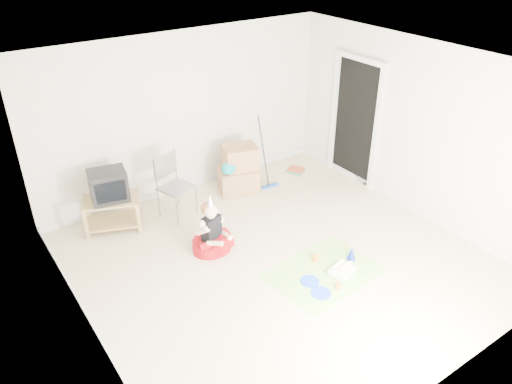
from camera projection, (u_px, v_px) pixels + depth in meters
ground at (279, 260)px, 6.70m from camera, size 5.00×5.00×0.00m
doorway_recess at (356, 123)px, 8.29m from camera, size 0.02×0.90×2.05m
tv_stand at (113, 211)px, 7.25m from camera, size 0.92×0.75×0.49m
crt_tv at (108, 185)px, 7.04m from camera, size 0.58×0.52×0.44m
folding_chair at (176, 187)px, 7.46m from camera, size 0.56×0.55×1.00m
cardboard_boxes at (239, 170)px, 8.19m from camera, size 0.75×0.65×0.79m
floor_mop at (270, 173)px, 8.36m from camera, size 0.30×0.39×1.18m
book_pile at (296, 170)px, 8.97m from camera, size 0.31×0.35×0.06m
seated_woman at (212, 237)px, 6.84m from camera, size 0.75×0.75×0.85m
party_mat at (324, 272)px, 6.47m from camera, size 1.47×1.12×0.01m
birthday_cake at (342, 272)px, 6.42m from camera, size 0.36×0.32×0.15m
blue_plate_near at (310, 281)px, 6.30m from camera, size 0.28×0.28×0.01m
blue_plate_far at (321, 293)px, 6.11m from camera, size 0.25×0.25×0.01m
orange_cup_near at (315, 258)px, 6.66m from camera, size 0.09×0.09×0.09m
orange_cup_far at (338, 285)px, 6.18m from camera, size 0.09×0.09×0.08m
blue_party_hat at (352, 253)px, 6.68m from camera, size 0.15×0.15×0.18m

